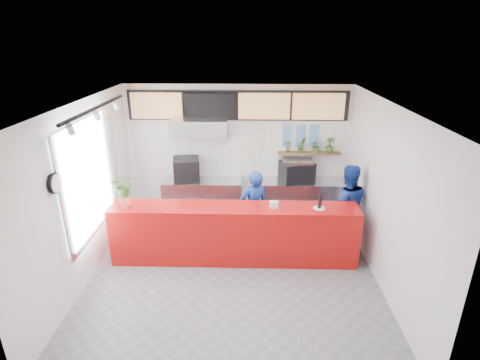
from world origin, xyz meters
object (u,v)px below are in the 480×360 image
at_px(panini_oven, 186,169).
at_px(espresso_machine, 297,172).
at_px(service_counter, 234,234).
at_px(staff_center, 254,209).
at_px(pepper_mill, 320,201).
at_px(staff_right, 346,206).

distance_m(panini_oven, espresso_machine, 2.48).
xyz_separation_m(service_counter, staff_center, (0.36, 0.55, 0.24)).
bearing_deg(espresso_machine, staff_center, -146.16).
height_order(staff_center, pepper_mill, staff_center).
height_order(panini_oven, espresso_machine, panini_oven).
xyz_separation_m(panini_oven, staff_center, (1.51, -1.25, -0.36)).
bearing_deg(pepper_mill, service_counter, 178.82).
bearing_deg(staff_right, staff_center, 0.86).
height_order(service_counter, staff_center, staff_center).
bearing_deg(espresso_machine, service_counter, -144.89).
distance_m(service_counter, espresso_machine, 2.31).
relative_size(espresso_machine, staff_center, 0.44).
bearing_deg(panini_oven, service_counter, -67.71).
relative_size(service_counter, pepper_mill, 17.08).
distance_m(espresso_machine, staff_center, 1.61).
bearing_deg(staff_center, service_counter, 34.51).
bearing_deg(service_counter, espresso_machine, 53.60).
height_order(panini_oven, pepper_mill, panini_oven).
relative_size(staff_center, pepper_mill, 6.01).
distance_m(espresso_machine, staff_right, 1.48).
distance_m(panini_oven, pepper_mill, 3.24).
relative_size(service_counter, staff_center, 2.84).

